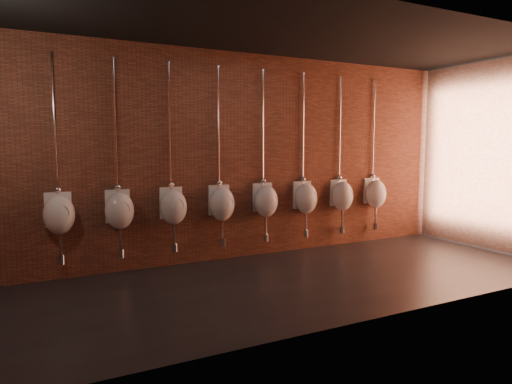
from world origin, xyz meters
The scene contains 10 objects.
ground centered at (0.00, 0.00, 0.00)m, with size 8.50×8.50×0.00m, color black.
room_shell centered at (0.00, 0.00, 2.01)m, with size 8.54×3.04×3.22m.
urinal_0 centered at (-2.44, 1.36, 0.91)m, with size 0.40×0.36×2.72m.
urinal_1 centered at (-1.67, 1.36, 0.91)m, with size 0.40×0.36×2.72m.
urinal_2 centered at (-0.91, 1.36, 0.91)m, with size 0.40×0.36×2.72m.
urinal_3 centered at (-0.15, 1.36, 0.91)m, with size 0.40×0.36×2.72m.
urinal_4 centered at (0.61, 1.36, 0.91)m, with size 0.40×0.36×2.72m.
urinal_5 centered at (1.37, 1.36, 0.91)m, with size 0.40×0.36×2.72m.
urinal_6 centered at (2.13, 1.36, 0.91)m, with size 0.40×0.36×2.72m.
urinal_7 centered at (2.89, 1.36, 0.91)m, with size 0.40×0.36×2.72m.
Camera 1 is at (-2.84, -4.98, 1.81)m, focal length 32.00 mm.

